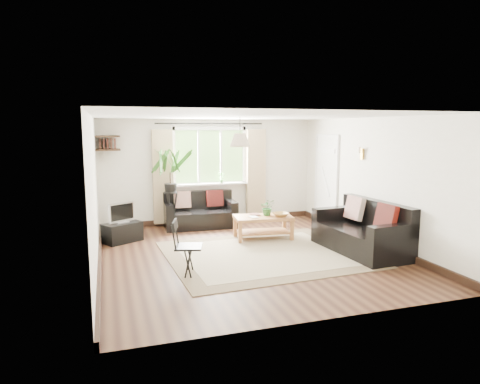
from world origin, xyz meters
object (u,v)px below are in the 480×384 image
object	(u,v)px
palm_stand	(171,189)
folding_chair	(189,248)
sofa_right	(361,228)
sofa_back	(200,211)
coffee_table	(263,227)
tv_stand	(122,232)

from	to	relation	value
palm_stand	folding_chair	world-z (taller)	palm_stand
sofa_right	folding_chair	size ratio (longest dim) A/B	2.19
sofa_back	sofa_right	world-z (taller)	sofa_right
sofa_right	palm_stand	xyz separation A→B (m)	(-2.96, 2.83, 0.45)
sofa_back	palm_stand	bearing A→B (deg)	177.81
sofa_right	coffee_table	xyz separation A→B (m)	(-1.34, 1.37, -0.20)
tv_stand	palm_stand	xyz separation A→B (m)	(1.08, 0.84, 0.69)
sofa_right	coffee_table	world-z (taller)	sofa_right
tv_stand	palm_stand	size ratio (longest dim) A/B	0.40
coffee_table	tv_stand	world-z (taller)	coffee_table
sofa_back	coffee_table	xyz separation A→B (m)	(0.98, -1.40, -0.14)
folding_chair	sofa_back	bearing A→B (deg)	0.46
sofa_right	tv_stand	size ratio (longest dim) A/B	2.59
coffee_table	tv_stand	bearing A→B (deg)	167.20
coffee_table	tv_stand	distance (m)	2.76
sofa_back	tv_stand	bearing A→B (deg)	-152.89
palm_stand	folding_chair	size ratio (longest dim) A/B	2.11
sofa_back	sofa_right	distance (m)	3.62
folding_chair	palm_stand	bearing A→B (deg)	12.20
coffee_table	tv_stand	size ratio (longest dim) A/B	1.61
sofa_right	folding_chair	world-z (taller)	sofa_right
sofa_back	palm_stand	world-z (taller)	palm_stand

